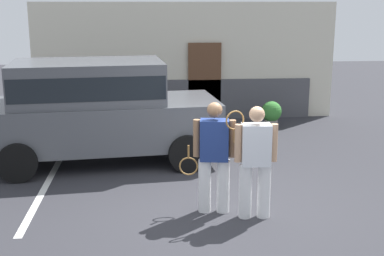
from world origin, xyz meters
TOP-DOWN VIEW (x-y plane):
  - ground_plane at (0.00, 0.00)m, footprint 40.00×40.00m
  - parking_stripe_0 at (-2.89, 1.50)m, footprint 0.12×4.40m
  - house_frontage at (0.01, 6.69)m, footprint 8.22×0.40m
  - parked_suv at (-2.08, 2.78)m, footprint 4.77×2.53m
  - tennis_player_man at (-0.08, 0.01)m, footprint 0.88×0.33m
  - tennis_player_woman at (0.50, -0.25)m, footprint 0.77×0.28m
  - potted_plant_by_porch at (2.11, 5.33)m, footprint 0.52×0.52m

SIDE VIEW (x-z plane):
  - ground_plane at x=0.00m, z-range 0.00..0.00m
  - parking_stripe_0 at x=-2.89m, z-range 0.00..0.01m
  - potted_plant_by_porch at x=2.11m, z-range 0.04..0.73m
  - tennis_player_man at x=-0.08m, z-range 0.03..1.76m
  - tennis_player_woman at x=0.50m, z-range 0.04..1.75m
  - parked_suv at x=-2.08m, z-range 0.12..2.17m
  - house_frontage at x=0.01m, z-range -0.10..3.08m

